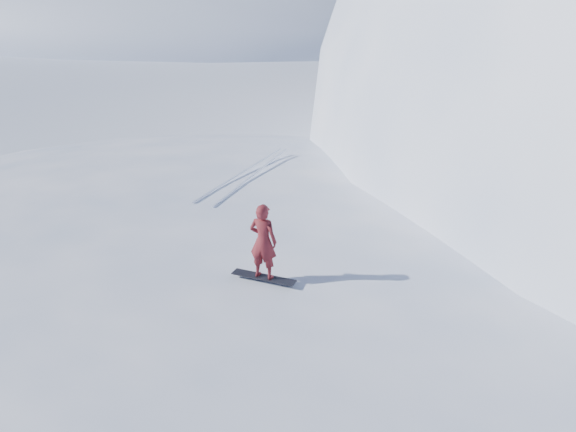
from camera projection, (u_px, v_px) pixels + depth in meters
name	position (u px, v px, depth m)	size (l,w,h in m)	color
ground	(201.00, 333.00, 16.28)	(400.00, 400.00, 0.00)	white
near_ridge	(296.00, 294.00, 18.15)	(36.00, 28.00, 4.80)	white
far_ridge_a	(91.00, 19.00, 97.71)	(120.00, 70.00, 28.00)	white
far_ridge_c	(402.00, 6.00, 122.44)	(140.00, 90.00, 36.00)	white
wind_bumps	(233.00, 293.00, 18.22)	(16.00, 14.40, 1.00)	white
snowboard	(264.00, 277.00, 13.90)	(1.46, 0.27, 0.02)	black
snowboarder	(263.00, 241.00, 13.58)	(0.61, 0.40, 1.68)	maroon
vapor_plume	(49.00, 42.00, 71.23)	(10.99, 8.79, 7.69)	white
board_tracks	(248.00, 173.00, 20.57)	(1.56, 5.95, 0.04)	silver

